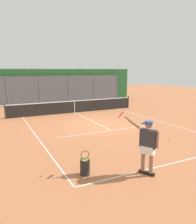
{
  "coord_description": "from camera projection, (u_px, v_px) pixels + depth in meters",
  "views": [
    {
      "loc": [
        6.0,
        11.95,
        3.37
      ],
      "look_at": [
        0.64,
        1.11,
        1.05
      ],
      "focal_mm": 35.25,
      "sensor_mm": 36.0,
      "label": 1
    }
  ],
  "objects": [
    {
      "name": "tennis_ball_mid_court",
      "position": [
        75.0,
        114.0,
        16.95
      ],
      "size": [
        0.07,
        0.07,
        0.07
      ],
      "primitive_type": "sphere",
      "color": "#CCDB33",
      "rests_on": "ground"
    },
    {
      "name": "ball_basket",
      "position": [
        85.0,
        166.0,
        7.13
      ],
      "size": [
        0.32,
        0.32,
        0.83
      ],
      "color": "black",
      "rests_on": "ground"
    },
    {
      "name": "fence_backdrop",
      "position": [
        53.0,
        86.0,
        23.08
      ],
      "size": [
        18.12,
        1.37,
        3.47
      ],
      "color": "#565B60",
      "rests_on": "ground"
    },
    {
      "name": "court_line_markings",
      "position": [
        113.0,
        131.0,
        12.23
      ],
      "size": [
        8.09,
        10.84,
        0.01
      ],
      "color": "white",
      "rests_on": "ground"
    },
    {
      "name": "ground_plane",
      "position": [
        99.0,
        125.0,
        13.77
      ],
      "size": [
        60.0,
        60.0,
        0.0
      ],
      "primitive_type": "plane",
      "color": "#B76B42"
    },
    {
      "name": "tennis_player",
      "position": [
        147.0,
        143.0,
        7.03
      ],
      "size": [
        0.95,
        1.2,
        2.08
      ],
      "rotation": [
        0.0,
        0.0,
        -1.09
      ],
      "color": "black",
      "rests_on": "ground"
    },
    {
      "name": "tennis_net",
      "position": [
        74.0,
        107.0,
        17.57
      ],
      "size": [
        10.39,
        0.09,
        1.07
      ],
      "color": "#2D2D2D",
      "rests_on": "ground"
    },
    {
      "name": "tennis_ball_near_net",
      "position": [
        169.0,
        140.0,
        10.71
      ],
      "size": [
        0.07,
        0.07,
        0.07
      ],
      "primitive_type": "sphere",
      "color": "#C1D138",
      "rests_on": "ground"
    }
  ]
}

